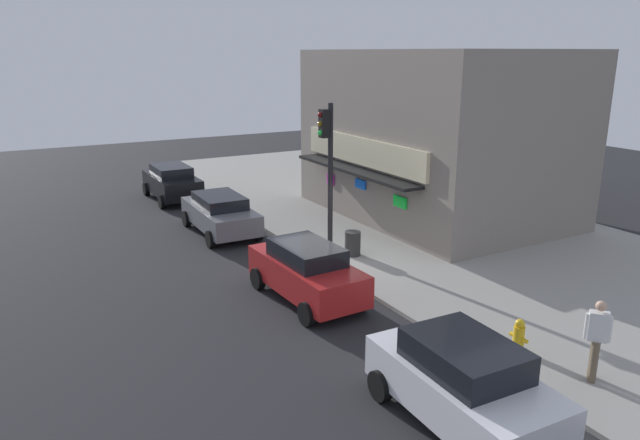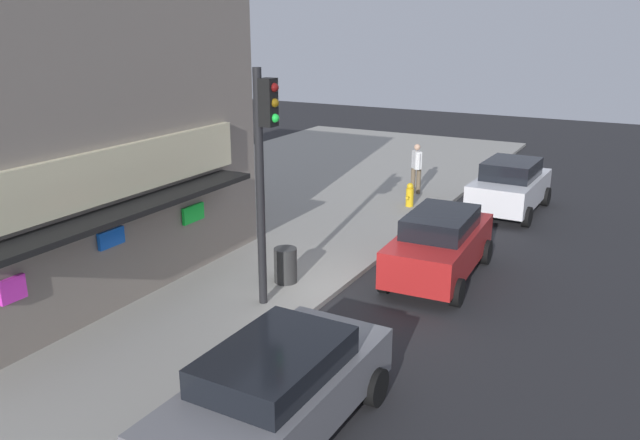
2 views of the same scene
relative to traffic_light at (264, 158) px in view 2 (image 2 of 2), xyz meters
name	(u,v)px [view 2 (image 2 of 2)]	position (x,y,z in m)	size (l,w,h in m)	color
ground_plane	(341,293)	(1.53, -1.03, -3.36)	(62.97, 62.97, 0.00)	#232326
sidewalk	(145,248)	(1.53, 4.98, -3.30)	(41.98, 12.02, 0.12)	gray
traffic_light	(264,158)	(0.00, 0.00, 0.00)	(0.32, 0.58, 5.05)	black
fire_hydrant	(410,195)	(8.78, 0.04, -2.86)	(0.50, 0.26, 0.80)	gold
trash_can	(286,265)	(1.23, 0.28, -2.82)	(0.54, 0.54, 0.84)	#2D2D2D
pedestrian	(416,167)	(10.44, 0.44, -2.25)	(0.47, 0.44, 1.80)	brown
parked_car_white	(510,186)	(10.11, -2.93, -2.48)	(3.98, 2.17, 1.73)	silver
parked_car_red	(440,244)	(3.52, -2.72, -2.50)	(4.20, 2.04, 1.67)	#AD1E1E
parked_car_grey	(276,391)	(-3.78, -2.62, -2.55)	(4.43, 2.12, 1.53)	slate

